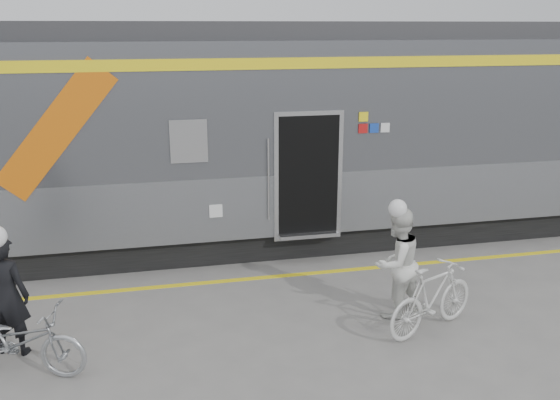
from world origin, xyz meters
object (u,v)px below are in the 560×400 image
object	(u,v)px
man	(6,295)
woman	(397,263)
bicycle_right	(432,298)
bicycle_left	(18,341)

from	to	relation	value
man	woman	bearing A→B (deg)	-162.70
woman	bicycle_right	distance (m)	0.70
bicycle_left	bicycle_right	bearing A→B (deg)	-72.68
bicycle_left	woman	distance (m)	5.02
bicycle_right	man	bearing A→B (deg)	59.85
bicycle_left	man	bearing A→B (deg)	38.09
bicycle_left	woman	world-z (taller)	woman
woman	bicycle_right	xyz separation A→B (m)	(0.30, -0.55, -0.32)
bicycle_left	bicycle_right	xyz separation A→B (m)	(5.28, -0.07, 0.05)
man	woman	distance (m)	5.18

